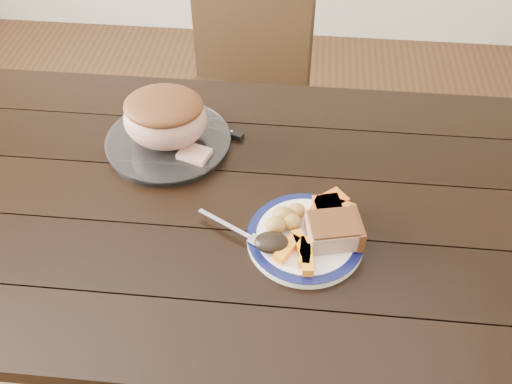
# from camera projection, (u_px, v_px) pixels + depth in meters

# --- Properties ---
(ground) EXTENTS (4.00, 4.00, 0.00)m
(ground) POSITION_uv_depth(u_px,v_px,m) (232.00, 360.00, 1.82)
(ground) COLOR #472B16
(ground) RESTS_ON ground
(dining_table) EXTENTS (1.60, 0.90, 0.75)m
(dining_table) POSITION_uv_depth(u_px,v_px,m) (223.00, 226.00, 1.34)
(dining_table) COLOR black
(dining_table) RESTS_ON ground
(chair_far) EXTENTS (0.52, 0.53, 0.93)m
(chair_far) POSITION_uv_depth(u_px,v_px,m) (240.00, 88.00, 1.95)
(chair_far) COLOR black
(chair_far) RESTS_ON ground
(dinner_plate) EXTENTS (0.24, 0.24, 0.02)m
(dinner_plate) POSITION_uv_depth(u_px,v_px,m) (305.00, 239.00, 1.19)
(dinner_plate) COLOR white
(dinner_plate) RESTS_ON dining_table
(plate_rim) EXTENTS (0.24, 0.24, 0.02)m
(plate_rim) POSITION_uv_depth(u_px,v_px,m) (306.00, 236.00, 1.18)
(plate_rim) COLOR #0C103D
(plate_rim) RESTS_ON dinner_plate
(serving_platter) EXTENTS (0.30, 0.30, 0.02)m
(serving_platter) POSITION_uv_depth(u_px,v_px,m) (169.00, 143.00, 1.40)
(serving_platter) COLOR white
(serving_platter) RESTS_ON dining_table
(pork_slice) EXTENTS (0.12, 0.10, 0.05)m
(pork_slice) POSITION_uv_depth(u_px,v_px,m) (333.00, 231.00, 1.15)
(pork_slice) COLOR tan
(pork_slice) RESTS_ON dinner_plate
(roasted_potatoes) EXTENTS (0.08, 0.08, 0.04)m
(roasted_potatoes) POSITION_uv_depth(u_px,v_px,m) (286.00, 218.00, 1.18)
(roasted_potatoes) COLOR gold
(roasted_potatoes) RESTS_ON dinner_plate
(carrot_batons) EXTENTS (0.08, 0.11, 0.02)m
(carrot_batons) POSITION_uv_depth(u_px,v_px,m) (300.00, 252.00, 1.13)
(carrot_batons) COLOR orange
(carrot_batons) RESTS_ON dinner_plate
(pumpkin_wedges) EXTENTS (0.10, 0.09, 0.04)m
(pumpkin_wedges) POSITION_uv_depth(u_px,v_px,m) (331.00, 209.00, 1.20)
(pumpkin_wedges) COLOR orange
(pumpkin_wedges) RESTS_ON dinner_plate
(dark_mushroom) EXTENTS (0.07, 0.05, 0.03)m
(dark_mushroom) POSITION_uv_depth(u_px,v_px,m) (272.00, 243.00, 1.14)
(dark_mushroom) COLOR black
(dark_mushroom) RESTS_ON dinner_plate
(fork) EXTENTS (0.16, 0.10, 0.00)m
(fork) POSITION_uv_depth(u_px,v_px,m) (238.00, 232.00, 1.18)
(fork) COLOR silver
(fork) RESTS_ON dinner_plate
(roast_joint) EXTENTS (0.20, 0.17, 0.13)m
(roast_joint) POSITION_uv_depth(u_px,v_px,m) (165.00, 119.00, 1.34)
(roast_joint) COLOR tan
(roast_joint) RESTS_ON serving_platter
(cut_slice) EXTENTS (0.08, 0.07, 0.02)m
(cut_slice) POSITION_uv_depth(u_px,v_px,m) (195.00, 155.00, 1.34)
(cut_slice) COLOR tan
(cut_slice) RESTS_ON serving_platter
(carving_knife) EXTENTS (0.30, 0.14, 0.01)m
(carving_knife) POSITION_uv_depth(u_px,v_px,m) (208.00, 126.00, 1.45)
(carving_knife) COLOR silver
(carving_knife) RESTS_ON dining_table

